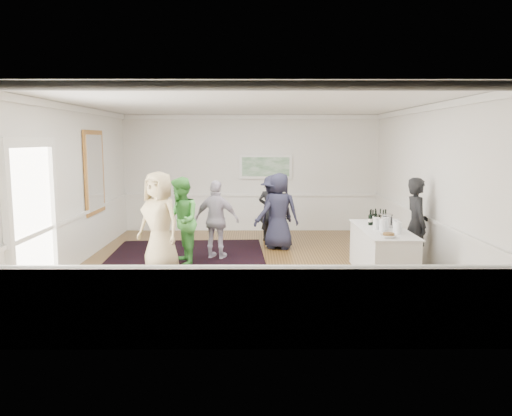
{
  "coord_description": "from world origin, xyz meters",
  "views": [
    {
      "loc": [
        0.1,
        -9.75,
        2.53
      ],
      "look_at": [
        0.12,
        0.2,
        1.15
      ],
      "focal_mm": 35.0,
      "sensor_mm": 36.0,
      "label": 1
    }
  ],
  "objects_px": {
    "guest_dark_b": "(270,210)",
    "ice_bucket": "(386,221)",
    "nut_bowl": "(389,235)",
    "guest_navy": "(279,211)",
    "serving_table": "(382,252)",
    "bartender": "(416,225)",
    "guest_green": "(181,221)",
    "guest_tan": "(159,222)",
    "guest_dark_a": "(274,211)",
    "guest_lilac": "(217,220)"
  },
  "relations": [
    {
      "from": "ice_bucket",
      "to": "nut_bowl",
      "type": "relative_size",
      "value": 0.96
    },
    {
      "from": "nut_bowl",
      "to": "guest_navy",
      "type": "bearing_deg",
      "value": 117.96
    },
    {
      "from": "bartender",
      "to": "guest_green",
      "type": "bearing_deg",
      "value": 83.33
    },
    {
      "from": "serving_table",
      "to": "guest_tan",
      "type": "relative_size",
      "value": 1.14
    },
    {
      "from": "guest_tan",
      "to": "ice_bucket",
      "type": "bearing_deg",
      "value": 31.38
    },
    {
      "from": "ice_bucket",
      "to": "nut_bowl",
      "type": "distance_m",
      "value": 1.03
    },
    {
      "from": "serving_table",
      "to": "guest_dark_b",
      "type": "relative_size",
      "value": 1.4
    },
    {
      "from": "bartender",
      "to": "guest_navy",
      "type": "height_order",
      "value": "bartender"
    },
    {
      "from": "guest_dark_a",
      "to": "guest_dark_b",
      "type": "distance_m",
      "value": 0.73
    },
    {
      "from": "serving_table",
      "to": "guest_dark_a",
      "type": "bearing_deg",
      "value": 127.22
    },
    {
      "from": "bartender",
      "to": "guest_tan",
      "type": "xyz_separation_m",
      "value": [
        -4.92,
        -0.07,
        0.06
      ]
    },
    {
      "from": "guest_dark_b",
      "to": "bartender",
      "type": "bearing_deg",
      "value": 148.35
    },
    {
      "from": "guest_navy",
      "to": "nut_bowl",
      "type": "bearing_deg",
      "value": 136.99
    },
    {
      "from": "bartender",
      "to": "guest_green",
      "type": "distance_m",
      "value": 4.61
    },
    {
      "from": "guest_green",
      "to": "guest_dark_b",
      "type": "relative_size",
      "value": 1.14
    },
    {
      "from": "guest_tan",
      "to": "guest_navy",
      "type": "bearing_deg",
      "value": 73.66
    },
    {
      "from": "guest_tan",
      "to": "bartender",
      "type": "bearing_deg",
      "value": 33.8
    },
    {
      "from": "ice_bucket",
      "to": "guest_dark_b",
      "type": "bearing_deg",
      "value": 124.29
    },
    {
      "from": "guest_tan",
      "to": "guest_dark_a",
      "type": "height_order",
      "value": "guest_tan"
    },
    {
      "from": "bartender",
      "to": "guest_lilac",
      "type": "distance_m",
      "value": 4.03
    },
    {
      "from": "guest_navy",
      "to": "ice_bucket",
      "type": "xyz_separation_m",
      "value": [
        1.9,
        -2.17,
        0.12
      ]
    },
    {
      "from": "bartender",
      "to": "ice_bucket",
      "type": "relative_size",
      "value": 6.95
    },
    {
      "from": "guest_tan",
      "to": "ice_bucket",
      "type": "relative_size",
      "value": 7.42
    },
    {
      "from": "guest_navy",
      "to": "guest_dark_b",
      "type": "bearing_deg",
      "value": -59.15
    },
    {
      "from": "guest_green",
      "to": "guest_dark_b",
      "type": "height_order",
      "value": "guest_green"
    },
    {
      "from": "guest_green",
      "to": "guest_lilac",
      "type": "distance_m",
      "value": 0.86
    },
    {
      "from": "serving_table",
      "to": "guest_tan",
      "type": "distance_m",
      "value": 4.22
    },
    {
      "from": "guest_lilac",
      "to": "guest_dark_a",
      "type": "height_order",
      "value": "guest_dark_a"
    },
    {
      "from": "guest_dark_b",
      "to": "ice_bucket",
      "type": "bearing_deg",
      "value": 139.12
    },
    {
      "from": "serving_table",
      "to": "nut_bowl",
      "type": "xyz_separation_m",
      "value": [
        -0.11,
        -0.83,
        0.48
      ]
    },
    {
      "from": "guest_lilac",
      "to": "ice_bucket",
      "type": "distance_m",
      "value": 3.48
    },
    {
      "from": "bartender",
      "to": "ice_bucket",
      "type": "bearing_deg",
      "value": 105.76
    },
    {
      "from": "guest_dark_a",
      "to": "nut_bowl",
      "type": "bearing_deg",
      "value": 80.8
    },
    {
      "from": "guest_green",
      "to": "nut_bowl",
      "type": "bearing_deg",
      "value": 49.27
    },
    {
      "from": "bartender",
      "to": "guest_tan",
      "type": "relative_size",
      "value": 0.94
    },
    {
      "from": "guest_dark_a",
      "to": "guest_dark_b",
      "type": "relative_size",
      "value": 1.09
    },
    {
      "from": "serving_table",
      "to": "bartender",
      "type": "relative_size",
      "value": 1.21
    },
    {
      "from": "guest_navy",
      "to": "nut_bowl",
      "type": "xyz_separation_m",
      "value": [
        1.69,
        -3.18,
        0.04
      ]
    },
    {
      "from": "guest_navy",
      "to": "ice_bucket",
      "type": "bearing_deg",
      "value": 150.27
    },
    {
      "from": "serving_table",
      "to": "nut_bowl",
      "type": "bearing_deg",
      "value": -97.78
    },
    {
      "from": "guest_lilac",
      "to": "ice_bucket",
      "type": "bearing_deg",
      "value": 177.28
    },
    {
      "from": "serving_table",
      "to": "bartender",
      "type": "distance_m",
      "value": 0.94
    },
    {
      "from": "guest_dark_b",
      "to": "guest_navy",
      "type": "xyz_separation_m",
      "value": [
        0.19,
        -0.89,
        0.1
      ]
    },
    {
      "from": "ice_bucket",
      "to": "nut_bowl",
      "type": "bearing_deg",
      "value": -101.97
    },
    {
      "from": "guest_green",
      "to": "guest_dark_b",
      "type": "bearing_deg",
      "value": 125.49
    },
    {
      "from": "guest_tan",
      "to": "nut_bowl",
      "type": "xyz_separation_m",
      "value": [
        4.07,
        -1.13,
        -0.04
      ]
    },
    {
      "from": "bartender",
      "to": "guest_dark_a",
      "type": "distance_m",
      "value": 3.41
    },
    {
      "from": "guest_navy",
      "to": "guest_lilac",
      "type": "bearing_deg",
      "value": 54.89
    },
    {
      "from": "serving_table",
      "to": "ice_bucket",
      "type": "relative_size",
      "value": 8.44
    },
    {
      "from": "guest_dark_b",
      "to": "guest_navy",
      "type": "height_order",
      "value": "guest_navy"
    }
  ]
}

